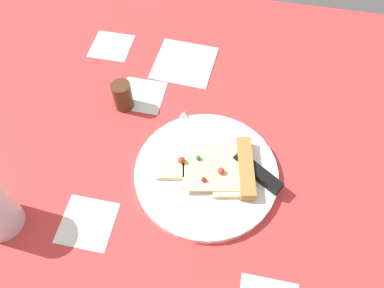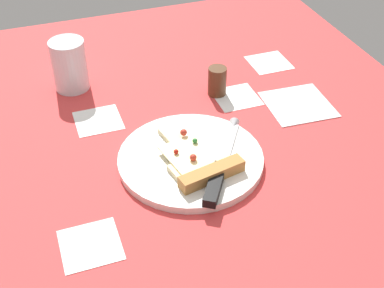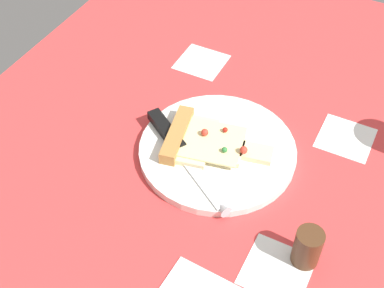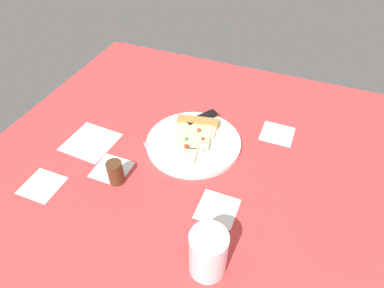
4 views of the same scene
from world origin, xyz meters
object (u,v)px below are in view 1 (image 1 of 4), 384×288
at_px(pepper_shaker, 123,96).
at_px(napkin, 184,63).
at_px(knife, 238,158).
at_px(plate, 206,173).
at_px(pizza_slice, 221,169).

relative_size(pepper_shaker, napkin, 0.48).
bearing_deg(knife, plate, 157.61).
bearing_deg(pepper_shaker, plate, -123.27).
bearing_deg(pepper_shaker, knife, -110.36).
distance_m(pizza_slice, napkin, 0.30).
distance_m(plate, knife, 0.07).
bearing_deg(pizza_slice, napkin, 13.34).
xyz_separation_m(pizza_slice, knife, (0.03, -0.03, -0.00)).
xyz_separation_m(pizza_slice, napkin, (0.27, 0.12, -0.02)).
bearing_deg(plate, pizza_slice, -78.32).
bearing_deg(knife, pizza_slice, 171.62).
bearing_deg(knife, napkin, 65.79).
bearing_deg(pepper_shaker, pizza_slice, -119.14).
bearing_deg(pizza_slice, knife, -53.08).
relative_size(plate, knife, 1.23).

